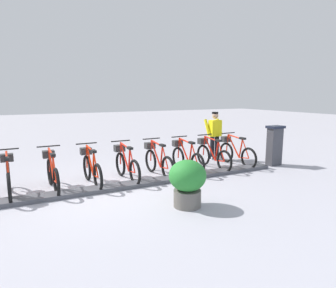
% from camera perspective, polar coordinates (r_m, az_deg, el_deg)
% --- Properties ---
extents(ground_plane, '(60.00, 60.00, 0.00)m').
position_cam_1_polar(ground_plane, '(7.31, -11.78, -8.70)').
color(ground_plane, '#A4A1A9').
extents(dock_rail_base, '(0.44, 10.03, 0.10)m').
position_cam_1_polar(dock_rail_base, '(7.30, -11.79, -8.33)').
color(dock_rail_base, '#47474C').
rests_on(dock_rail_base, ground).
extents(payment_kiosk, '(0.36, 0.52, 1.28)m').
position_cam_1_polar(payment_kiosk, '(10.06, 19.81, -0.15)').
color(payment_kiosk, '#38383D').
rests_on(payment_kiosk, ground).
extents(bike_docked_0, '(1.72, 0.54, 1.02)m').
position_cam_1_polar(bike_docked_0, '(9.77, 12.88, -1.51)').
color(bike_docked_0, black).
rests_on(bike_docked_0, ground).
extents(bike_docked_1, '(1.72, 0.54, 1.02)m').
position_cam_1_polar(bike_docked_1, '(9.22, 8.46, -2.03)').
color(bike_docked_1, black).
rests_on(bike_docked_1, ground).
extents(bike_docked_2, '(1.72, 0.54, 1.02)m').
position_cam_1_polar(bike_docked_2, '(8.72, 3.49, -2.61)').
color(bike_docked_2, black).
rests_on(bike_docked_2, ground).
extents(bike_docked_3, '(1.72, 0.54, 1.02)m').
position_cam_1_polar(bike_docked_3, '(8.30, -2.02, -3.22)').
color(bike_docked_3, black).
rests_on(bike_docked_3, ground).
extents(bike_docked_4, '(1.72, 0.54, 1.02)m').
position_cam_1_polar(bike_docked_4, '(7.97, -8.06, -3.86)').
color(bike_docked_4, black).
rests_on(bike_docked_4, ground).
extents(bike_docked_5, '(1.72, 0.54, 1.02)m').
position_cam_1_polar(bike_docked_5, '(7.73, -14.56, -4.49)').
color(bike_docked_5, black).
rests_on(bike_docked_5, ground).
extents(bike_docked_6, '(1.72, 0.54, 1.02)m').
position_cam_1_polar(bike_docked_6, '(7.60, -21.39, -5.10)').
color(bike_docked_6, black).
rests_on(bike_docked_6, ground).
extents(bike_docked_7, '(1.72, 0.54, 1.02)m').
position_cam_1_polar(bike_docked_7, '(7.58, -28.37, -5.64)').
color(bike_docked_7, black).
rests_on(bike_docked_7, ground).
extents(worker_near_rack, '(0.46, 0.62, 1.66)m').
position_cam_1_polar(worker_near_rack, '(10.46, 8.98, 2.00)').
color(worker_near_rack, white).
rests_on(worker_near_rack, ground).
extents(planter_bush, '(0.76, 0.76, 0.97)m').
position_cam_1_polar(planter_bush, '(6.03, 3.76, -7.09)').
color(planter_bush, '#59544C').
rests_on(planter_bush, ground).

